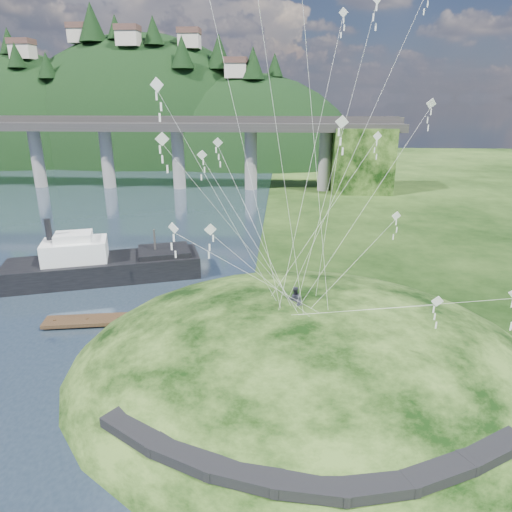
{
  "coord_description": "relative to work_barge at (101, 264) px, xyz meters",
  "views": [
    {
      "loc": [
        6.03,
        -27.31,
        18.56
      ],
      "look_at": [
        4.0,
        6.0,
        7.0
      ],
      "focal_mm": 32.0,
      "sensor_mm": 36.0,
      "label": 1
    }
  ],
  "objects": [
    {
      "name": "grass_hill",
      "position": [
        21.41,
        -15.5,
        -3.26
      ],
      "size": [
        36.0,
        32.0,
        13.0
      ],
      "color": "black",
      "rests_on": "ground"
    },
    {
      "name": "far_ridge",
      "position": [
        -30.17,
        104.67,
        -9.19
      ],
      "size": [
        153.0,
        70.0,
        94.5
      ],
      "color": "black",
      "rests_on": "ground"
    },
    {
      "name": "wooden_dock",
      "position": [
        5.36,
        -9.94,
        -1.36
      ],
      "size": [
        12.74,
        4.05,
        0.9
      ],
      "color": "#342215",
      "rests_on": "ground"
    },
    {
      "name": "kite_swarm",
      "position": [
        21.21,
        -15.38,
        15.92
      ],
      "size": [
        19.76,
        17.32,
        20.76
      ],
      "color": "silver",
      "rests_on": "ground"
    },
    {
      "name": "ground",
      "position": [
        13.41,
        -17.5,
        -1.76
      ],
      "size": [
        320.0,
        320.0,
        0.0
      ],
      "primitive_type": "plane",
      "color": "black",
      "rests_on": "ground"
    },
    {
      "name": "work_barge",
      "position": [
        0.0,
        0.0,
        0.0
      ],
      "size": [
        20.76,
        11.4,
        7.02
      ],
      "color": "black",
      "rests_on": "ground"
    },
    {
      "name": "footpath",
      "position": [
        20.87,
        -27.25,
        0.33
      ],
      "size": [
        22.29,
        5.84,
        0.83
      ],
      "color": "black",
      "rests_on": "ground"
    },
    {
      "name": "bridge",
      "position": [
        -13.05,
        52.56,
        7.95
      ],
      "size": [
        160.0,
        11.0,
        15.0
      ],
      "color": "#2D2B2B",
      "rests_on": "ground"
    },
    {
      "name": "kite_flyers",
      "position": [
        20.43,
        -15.11,
        4.15
      ],
      "size": [
        1.05,
        1.63,
        1.92
      ],
      "color": "#272734",
      "rests_on": "ground"
    }
  ]
}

